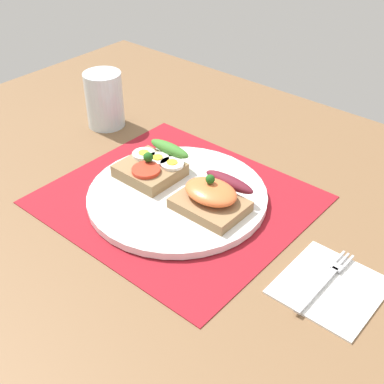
# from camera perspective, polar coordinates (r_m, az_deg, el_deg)

# --- Properties ---
(ground_plane) EXTENTS (1.20, 0.90, 0.03)m
(ground_plane) POSITION_cam_1_polar(r_m,az_deg,el_deg) (0.81, -1.61, -1.81)
(ground_plane) COLOR brown
(placemat) EXTENTS (0.38, 0.34, 0.00)m
(placemat) POSITION_cam_1_polar(r_m,az_deg,el_deg) (0.80, -1.63, -0.82)
(placemat) COLOR maroon
(placemat) RESTS_ON ground_plane
(plate) EXTENTS (0.28, 0.28, 0.01)m
(plate) POSITION_cam_1_polar(r_m,az_deg,el_deg) (0.80, -1.63, -0.40)
(plate) COLOR white
(plate) RESTS_ON placemat
(sandwich_egg_tomato) EXTENTS (0.09, 0.10, 0.04)m
(sandwich_egg_tomato) POSITION_cam_1_polar(r_m,az_deg,el_deg) (0.83, -4.32, 2.90)
(sandwich_egg_tomato) COLOR #90724C
(sandwich_egg_tomato) RESTS_ON plate
(sandwich_salmon) EXTENTS (0.10, 0.09, 0.05)m
(sandwich_salmon) POSITION_cam_1_polar(r_m,az_deg,el_deg) (0.76, 2.38, -0.42)
(sandwich_salmon) COLOR #94724C
(sandwich_salmon) RESTS_ON plate
(napkin) EXTENTS (0.12, 0.13, 0.01)m
(napkin) POSITION_cam_1_polar(r_m,az_deg,el_deg) (0.68, 15.08, -10.06)
(napkin) COLOR white
(napkin) RESTS_ON ground_plane
(fork) EXTENTS (0.02, 0.13, 0.00)m
(fork) POSITION_cam_1_polar(r_m,az_deg,el_deg) (0.68, 14.64, -9.32)
(fork) COLOR #B7B7BC
(fork) RESTS_ON napkin
(drinking_glass) EXTENTS (0.07, 0.07, 0.11)m
(drinking_glass) POSITION_cam_1_polar(r_m,az_deg,el_deg) (1.00, -9.68, 10.06)
(drinking_glass) COLOR silver
(drinking_glass) RESTS_ON ground_plane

